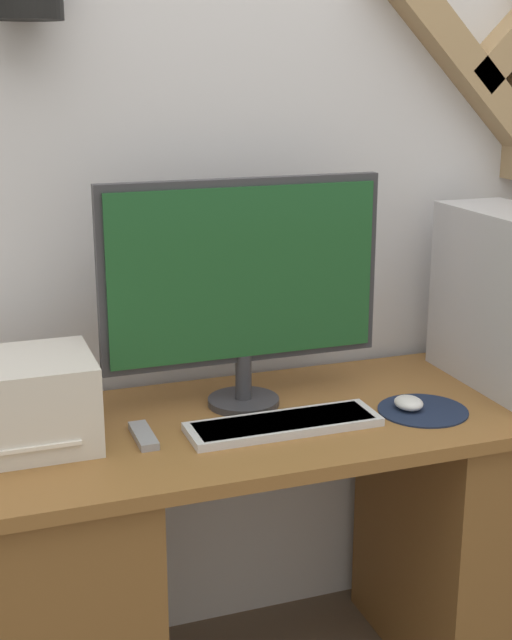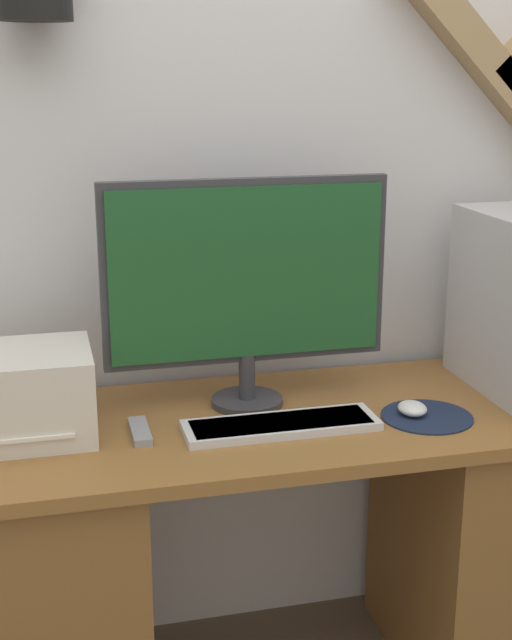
% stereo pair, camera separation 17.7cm
% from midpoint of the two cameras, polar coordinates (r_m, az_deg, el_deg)
% --- Properties ---
extents(wall_back, '(6.40, 0.21, 2.70)m').
position_cam_midpoint_polar(wall_back, '(2.18, -3.84, 13.19)').
color(wall_back, silver).
rests_on(wall_back, ground_plane).
extents(desk, '(1.53, 0.57, 0.71)m').
position_cam_midpoint_polar(desk, '(2.15, -1.04, -14.62)').
color(desk, brown).
rests_on(desk, ground_plane).
extents(monitor, '(0.64, 0.16, 0.52)m').
position_cam_midpoint_polar(monitor, '(1.97, -3.44, 2.62)').
color(monitor, '#333338').
rests_on(monitor, desk).
extents(keyboard, '(0.42, 0.13, 0.02)m').
position_cam_midpoint_polar(keyboard, '(1.92, -0.87, -6.71)').
color(keyboard, silver).
rests_on(keyboard, desk).
extents(mousepad, '(0.20, 0.20, 0.00)m').
position_cam_midpoint_polar(mousepad, '(2.04, 8.20, -5.79)').
color(mousepad, '#19233D').
rests_on(mousepad, desk).
extents(mouse, '(0.06, 0.08, 0.03)m').
position_cam_midpoint_polar(mouse, '(2.03, 7.30, -5.33)').
color(mouse, silver).
rests_on(mouse, mousepad).
extents(computer_tower, '(0.19, 0.42, 0.42)m').
position_cam_midpoint_polar(computer_tower, '(2.19, 13.81, 1.25)').
color(computer_tower, '#B2B2B7').
rests_on(computer_tower, desk).
extents(printer, '(0.31, 0.25, 0.19)m').
position_cam_midpoint_polar(printer, '(1.90, -17.62, -5.14)').
color(printer, beige).
rests_on(printer, desk).
extents(remote_control, '(0.04, 0.13, 0.02)m').
position_cam_midpoint_polar(remote_control, '(1.90, -9.90, -7.36)').
color(remote_control, gray).
rests_on(remote_control, desk).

